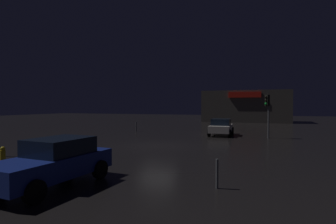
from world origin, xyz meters
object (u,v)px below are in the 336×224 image
object	(u,v)px
traffic_signal_main	(268,107)
car_far	(54,161)
store_building	(246,106)
car_near	(221,127)
fire_hydrant	(3,157)

from	to	relation	value
traffic_signal_main	car_far	world-z (taller)	traffic_signal_main
car_far	store_building	bearing A→B (deg)	84.49
car_near	fire_hydrant	world-z (taller)	car_near
store_building	car_near	world-z (taller)	store_building
car_far	car_near	bearing A→B (deg)	79.97
store_building	fire_hydrant	bearing A→B (deg)	-101.73
store_building	car_far	xyz separation A→B (m)	(-3.90, -40.41, -1.78)
traffic_signal_main	fire_hydrant	bearing A→B (deg)	-126.41
car_far	fire_hydrant	distance (m)	4.45
store_building	fire_hydrant	distance (m)	39.89
traffic_signal_main	car_near	bearing A→B (deg)	168.62
store_building	car_far	distance (m)	40.64
traffic_signal_main	fire_hydrant	size ratio (longest dim) A/B	3.95
traffic_signal_main	car_far	distance (m)	18.27
car_far	traffic_signal_main	bearing A→B (deg)	67.02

